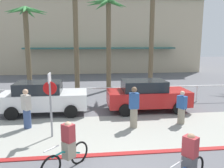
{
  "coord_description": "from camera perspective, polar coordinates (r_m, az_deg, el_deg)",
  "views": [
    {
      "loc": [
        -1.05,
        -4.92,
        3.73
      ],
      "look_at": [
        0.22,
        6.0,
        1.71
      ],
      "focal_mm": 36.94,
      "sensor_mm": 36.0,
      "label": 1
    }
  ],
  "objects": [
    {
      "name": "rail_fence",
      "position": [
        13.77,
        -2.13,
        -1.68
      ],
      "size": [
        26.02,
        0.08,
        1.04
      ],
      "color": "white",
      "rests_on": "ground"
    },
    {
      "name": "curb_paint",
      "position": [
        8.1,
        1.6,
        -16.87
      ],
      "size": [
        44.0,
        0.24,
        0.03
      ],
      "primitive_type": "cube",
      "color": "maroon",
      "rests_on": "ground"
    },
    {
      "name": "cyclist_blue_0",
      "position": [
        6.49,
        18.38,
        -18.05
      ],
      "size": [
        1.51,
        1.11,
        1.5
      ],
      "color": "black",
      "rests_on": "ground"
    },
    {
      "name": "palm_tree_4",
      "position": [
        17.1,
        -9.06,
        17.09
      ],
      "size": [
        3.69,
        3.18,
        7.46
      ],
      "color": "brown",
      "rests_on": "ground"
    },
    {
      "name": "sidewalk_strip",
      "position": [
        9.91,
        -0.08,
        -11.62
      ],
      "size": [
        44.0,
        4.0,
        0.02
      ],
      "primitive_type": "cube",
      "color": "#9E9E93",
      "rests_on": "ground"
    },
    {
      "name": "pedestrian_0",
      "position": [
        11.02,
        16.84,
        -5.93
      ],
      "size": [
        0.44,
        0.48,
        1.55
      ],
      "color": "gray",
      "rests_on": "ground"
    },
    {
      "name": "car_white_1",
      "position": [
        12.54,
        -16.68,
        -3.2
      ],
      "size": [
        4.4,
        2.02,
        1.69
      ],
      "color": "white",
      "rests_on": "ground"
    },
    {
      "name": "palm_tree_5",
      "position": [
        17.79,
        -1.03,
        15.73
      ],
      "size": [
        3.18,
        3.49,
        6.86
      ],
      "color": "brown",
      "rests_on": "ground"
    },
    {
      "name": "pedestrian_1",
      "position": [
        10.09,
        5.44,
        -6.15
      ],
      "size": [
        0.41,
        0.33,
        1.84
      ],
      "color": "gray",
      "rests_on": "ground"
    },
    {
      "name": "cyclist_teal_1",
      "position": [
        7.09,
        -10.96,
        -15.15
      ],
      "size": [
        1.3,
        1.36,
        1.5
      ],
      "color": "black",
      "rests_on": "ground"
    },
    {
      "name": "ground_plane",
      "position": [
        15.42,
        -2.55,
        -3.57
      ],
      "size": [
        80.0,
        80.0,
        0.0
      ],
      "primitive_type": "plane",
      "color": "#5B5B60"
    },
    {
      "name": "stop_sign_bike_lane",
      "position": [
        9.18,
        -15.03,
        -2.86
      ],
      "size": [
        0.52,
        0.56,
        2.56
      ],
      "color": "gray",
      "rests_on": "ground"
    },
    {
      "name": "pedestrian_2",
      "position": [
        10.66,
        -20.36,
        -6.12
      ],
      "size": [
        0.46,
        0.47,
        1.75
      ],
      "color": "#384C7A",
      "rests_on": "ground"
    },
    {
      "name": "palm_tree_3",
      "position": [
        17.8,
        -20.38,
        13.44
      ],
      "size": [
        3.14,
        3.78,
        6.17
      ],
      "color": "brown",
      "rests_on": "ground"
    },
    {
      "name": "car_red_2",
      "position": [
        12.68,
        8.67,
        -2.73
      ],
      "size": [
        4.4,
        2.02,
        1.69
      ],
      "color": "red",
      "rests_on": "ground"
    },
    {
      "name": "building_backdrop",
      "position": [
        31.9,
        -3.45,
        11.94
      ],
      "size": [
        25.06,
        11.25,
        9.11
      ],
      "color": "#BCAD8E",
      "rests_on": "ground"
    }
  ]
}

